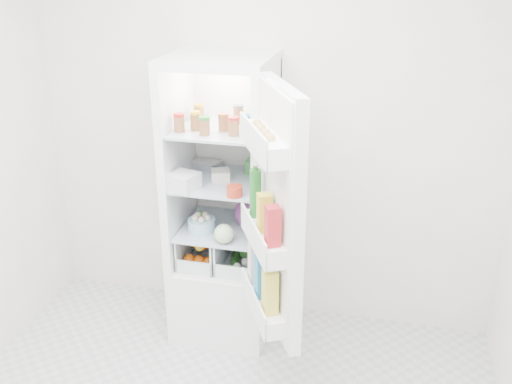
% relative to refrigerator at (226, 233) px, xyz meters
% --- Properties ---
extents(room_walls, '(3.02, 3.02, 2.61)m').
position_rel_refrigerator_xyz_m(room_walls, '(0.20, -1.25, 0.93)').
color(room_walls, silver).
rests_on(room_walls, ground).
extents(refrigerator, '(0.60, 0.60, 1.80)m').
position_rel_refrigerator_xyz_m(refrigerator, '(0.00, 0.00, 0.00)').
color(refrigerator, white).
rests_on(refrigerator, ground).
extents(shelf_low, '(0.49, 0.53, 0.01)m').
position_rel_refrigerator_xyz_m(shelf_low, '(-0.00, -0.06, 0.07)').
color(shelf_low, '#AEBDCC').
rests_on(shelf_low, refrigerator).
extents(shelf_mid, '(0.49, 0.53, 0.02)m').
position_rel_refrigerator_xyz_m(shelf_mid, '(-0.00, -0.06, 0.38)').
color(shelf_mid, '#AEBDCC').
rests_on(shelf_mid, refrigerator).
extents(shelf_top, '(0.49, 0.53, 0.02)m').
position_rel_refrigerator_xyz_m(shelf_top, '(-0.00, -0.06, 0.71)').
color(shelf_top, '#AEBDCC').
rests_on(shelf_top, refrigerator).
extents(crisper_left, '(0.23, 0.46, 0.22)m').
position_rel_refrigerator_xyz_m(crisper_left, '(-0.12, -0.06, -0.06)').
color(crisper_left, silver).
rests_on(crisper_left, refrigerator).
extents(crisper_right, '(0.23, 0.46, 0.22)m').
position_rel_refrigerator_xyz_m(crisper_right, '(0.12, -0.06, -0.06)').
color(crisper_right, silver).
rests_on(crisper_right, refrigerator).
extents(condiment_jars, '(0.46, 0.34, 0.08)m').
position_rel_refrigerator_xyz_m(condiment_jars, '(-0.01, -0.12, 0.76)').
color(condiment_jars, '#B21919').
rests_on(condiment_jars, shelf_top).
extents(squeeze_bottle, '(0.08, 0.08, 0.20)m').
position_rel_refrigerator_xyz_m(squeeze_bottle, '(0.21, 0.04, 0.82)').
color(squeeze_bottle, white).
rests_on(squeeze_bottle, shelf_top).
extents(tub_white, '(0.19, 0.19, 0.10)m').
position_rel_refrigerator_xyz_m(tub_white, '(-0.17, -0.26, 0.44)').
color(tub_white, silver).
rests_on(tub_white, shelf_mid).
extents(tub_cream, '(0.14, 0.14, 0.06)m').
position_rel_refrigerator_xyz_m(tub_cream, '(-0.01, -0.06, 0.42)').
color(tub_cream, beige).
rests_on(tub_cream, shelf_mid).
extents(tin_red, '(0.10, 0.10, 0.06)m').
position_rel_refrigerator_xyz_m(tin_red, '(0.14, -0.28, 0.42)').
color(tin_red, red).
rests_on(tin_red, shelf_mid).
extents(foil_tray, '(0.20, 0.18, 0.04)m').
position_rel_refrigerator_xyz_m(foil_tray, '(-0.16, 0.12, 0.41)').
color(foil_tray, silver).
rests_on(foil_tray, shelf_mid).
extents(tub_green, '(0.11, 0.15, 0.08)m').
position_rel_refrigerator_xyz_m(tub_green, '(0.17, 0.13, 0.43)').
color(tub_green, '#469A4A').
rests_on(tub_green, shelf_mid).
extents(red_cabbage, '(0.18, 0.18, 0.18)m').
position_rel_refrigerator_xyz_m(red_cabbage, '(0.15, -0.02, 0.17)').
color(red_cabbage, '#561F5B').
rests_on(red_cabbage, shelf_low).
extents(bell_pepper, '(0.09, 0.09, 0.09)m').
position_rel_refrigerator_xyz_m(bell_pepper, '(-0.11, -0.13, 0.13)').
color(bell_pepper, red).
rests_on(bell_pepper, shelf_low).
extents(mushroom_bowl, '(0.18, 0.18, 0.08)m').
position_rel_refrigerator_xyz_m(mushroom_bowl, '(-0.11, -0.15, 0.12)').
color(mushroom_bowl, '#9BCEE8').
rests_on(mushroom_bowl, shelf_low).
extents(salad_bag, '(0.12, 0.12, 0.12)m').
position_rel_refrigerator_xyz_m(salad_bag, '(0.07, -0.27, 0.14)').
color(salad_bag, '#B4D8A2').
rests_on(salad_bag, shelf_low).
extents(citrus_pile, '(0.20, 0.24, 0.16)m').
position_rel_refrigerator_xyz_m(citrus_pile, '(-0.12, -0.12, -0.07)').
color(citrus_pile, '#F65F0C').
rests_on(citrus_pile, refrigerator).
extents(veg_pile, '(0.16, 0.30, 0.10)m').
position_rel_refrigerator_xyz_m(veg_pile, '(0.13, -0.06, -0.10)').
color(veg_pile, '#194B19').
rests_on(veg_pile, refrigerator).
extents(fridge_door, '(0.40, 0.57, 1.30)m').
position_rel_refrigerator_xyz_m(fridge_door, '(0.44, -0.60, 0.43)').
color(fridge_door, white).
rests_on(fridge_door, refrigerator).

